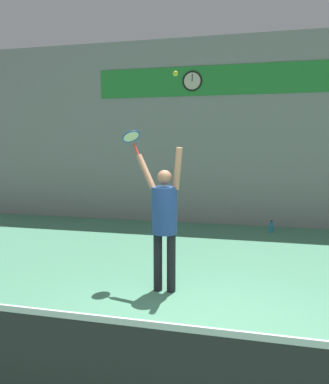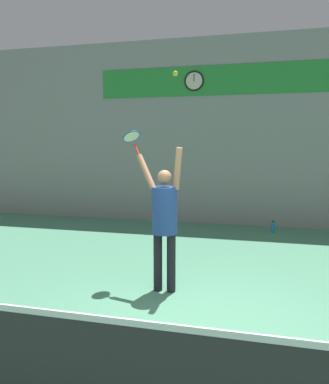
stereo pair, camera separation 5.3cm
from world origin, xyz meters
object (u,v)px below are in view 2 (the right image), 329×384
at_px(tennis_player, 164,217).
at_px(tennis_ball, 175,74).
at_px(water_bottle, 273,227).
at_px(tennis_racket, 132,138).
at_px(scoreboard_clock, 194,81).

distance_m(tennis_player, tennis_ball, 2.01).
relative_size(tennis_player, water_bottle, 7.10).
relative_size(tennis_racket, water_bottle, 1.33).
xyz_separation_m(tennis_racket, water_bottle, (2.34, 3.91, -2.14)).
height_order(tennis_player, water_bottle, tennis_player).
distance_m(tennis_player, water_bottle, 4.72).
bearing_deg(water_bottle, tennis_ball, -109.58).
distance_m(scoreboard_clock, tennis_racket, 4.83).
bearing_deg(tennis_player, water_bottle, 68.02).
distance_m(scoreboard_clock, water_bottle, 4.34).
bearing_deg(tennis_ball, tennis_racket, 149.91).
height_order(tennis_player, tennis_racket, tennis_racket).
bearing_deg(tennis_player, tennis_racket, 148.65).
distance_m(tennis_racket, tennis_ball, 1.25).
height_order(tennis_racket, tennis_ball, tennis_ball).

